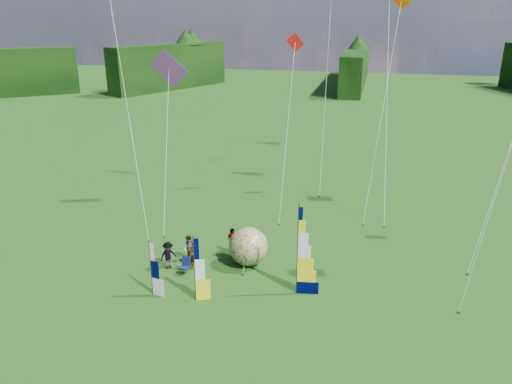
% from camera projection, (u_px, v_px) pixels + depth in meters
% --- Properties ---
extents(ground, '(220.00, 220.00, 0.00)m').
position_uv_depth(ground, '(256.00, 325.00, 24.66)').
color(ground, '#2A4D16').
rests_on(ground, ground).
extents(treeline_ring, '(210.00, 210.00, 8.00)m').
position_uv_depth(treeline_ring, '(257.00, 252.00, 23.29)').
color(treeline_ring, '#1A390E').
rests_on(treeline_ring, ground).
extents(feather_banner_main, '(1.38, 0.30, 5.11)m').
position_uv_depth(feather_banner_main, '(297.00, 251.00, 26.55)').
color(feather_banner_main, '#000334').
rests_on(feather_banner_main, ground).
extents(side_banner_left, '(0.98, 0.46, 3.66)m').
position_uv_depth(side_banner_left, '(195.00, 270.00, 26.12)').
color(side_banner_left, yellow).
rests_on(side_banner_left, ground).
extents(side_banner_far, '(0.94, 0.25, 3.14)m').
position_uv_depth(side_banner_far, '(151.00, 269.00, 26.77)').
color(side_banner_far, white).
rests_on(side_banner_far, ground).
extents(bol_inflatable, '(2.90, 2.90, 2.37)m').
position_uv_depth(bol_inflatable, '(248.00, 246.00, 30.19)').
color(bol_inflatable, navy).
rests_on(bol_inflatable, ground).
extents(spectator_a, '(0.73, 0.58, 1.75)m').
position_uv_depth(spectator_a, '(195.00, 256.00, 29.74)').
color(spectator_a, '#66594C').
rests_on(spectator_a, ground).
extents(spectator_b, '(0.91, 0.69, 1.69)m').
position_uv_depth(spectator_b, '(189.00, 249.00, 30.66)').
color(spectator_b, '#66594C').
rests_on(spectator_b, ground).
extents(spectator_c, '(1.02, 1.14, 1.74)m').
position_uv_depth(spectator_c, '(168.00, 255.00, 29.76)').
color(spectator_c, '#66594C').
rests_on(spectator_c, ground).
extents(spectator_d, '(1.09, 1.02, 1.81)m').
position_uv_depth(spectator_d, '(232.00, 242.00, 31.45)').
color(spectator_d, '#66594C').
rests_on(spectator_d, ground).
extents(camp_chair, '(0.61, 0.61, 1.02)m').
position_uv_depth(camp_chair, '(185.00, 266.00, 29.25)').
color(camp_chair, '#0A173C').
rests_on(camp_chair, ground).
extents(kite_whale, '(9.02, 16.63, 17.31)m').
position_uv_depth(kite_whale, '(388.00, 92.00, 39.06)').
color(kite_whale, black).
rests_on(kite_whale, ground).
extents(kite_rainbow_delta, '(8.33, 12.99, 12.99)m').
position_uv_depth(kite_rainbow_delta, '(165.00, 132.00, 35.54)').
color(kite_rainbow_delta, red).
rests_on(kite_rainbow_delta, ground).
extents(small_kite_red, '(6.92, 11.58, 13.49)m').
position_uv_depth(small_kite_red, '(288.00, 121.00, 37.92)').
color(small_kite_red, red).
rests_on(small_kite_red, ground).
extents(small_kite_orange, '(4.01, 10.97, 16.61)m').
position_uv_depth(small_kite_orange, '(383.00, 101.00, 36.95)').
color(small_kite_orange, '#FF5F00').
rests_on(small_kite_orange, ground).
extents(small_kite_yellow, '(8.60, 10.77, 14.04)m').
position_uv_depth(small_kite_yellow, '(509.00, 146.00, 29.72)').
color(small_kite_yellow, gold).
rests_on(small_kite_yellow, ground).
extents(small_kite_pink, '(7.62, 8.57, 16.74)m').
position_uv_depth(small_kite_pink, '(129.00, 111.00, 32.88)').
color(small_kite_pink, '#DC46AF').
rests_on(small_kite_pink, ground).
extents(small_kite_green, '(5.51, 10.78, 17.57)m').
position_uv_depth(small_kite_green, '(326.00, 83.00, 42.44)').
color(small_kite_green, green).
rests_on(small_kite_green, ground).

